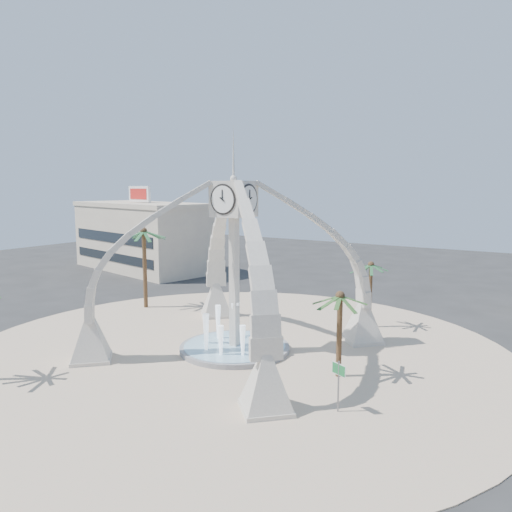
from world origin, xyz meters
The scene contains 9 objects.
ground centered at (0.00, 0.00, 0.00)m, with size 140.00×140.00×0.00m, color #282828.
plaza centered at (0.00, 0.00, 0.03)m, with size 40.00×40.00×0.06m, color tan.
clock_tower centered at (0.00, 0.00, 6.49)m, with size 17.94×17.94×16.30m.
fountain centered at (0.00, 0.00, 0.29)m, with size 8.00×8.00×3.62m.
building_nw centered at (-32.00, 22.00, 4.83)m, with size 23.75×13.73×11.90m.
palm_east centered at (8.38, -0.50, 5.16)m, with size 4.24×4.24×5.93m.
palm_west centered at (-14.91, 5.87, 7.47)m, with size 5.10×5.10×8.42m.
palm_north centered at (6.09, 11.18, 5.33)m, with size 3.66×3.66×6.06m.
street_sign centered at (10.38, -5.15, 2.04)m, with size 0.96×0.46×2.85m.
Camera 1 is at (20.37, -28.60, 11.98)m, focal length 35.00 mm.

